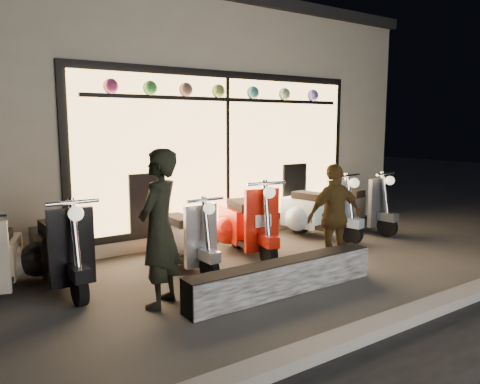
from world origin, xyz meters
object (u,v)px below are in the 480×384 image
(man, at_px, (159,229))
(scooter_silver, at_px, (181,238))
(scooter_red, at_px, (245,223))
(graffiti_barrier, at_px, (283,277))
(woman, at_px, (335,216))

(man, bearing_deg, scooter_silver, -167.10)
(scooter_red, distance_m, man, 2.41)
(scooter_silver, xyz_separation_m, man, (-0.83, -1.12, 0.46))
(scooter_silver, relative_size, scooter_red, 0.88)
(graffiti_barrier, relative_size, scooter_silver, 1.82)
(scooter_red, relative_size, woman, 1.11)
(graffiti_barrier, height_order, man, man)
(graffiti_barrier, distance_m, scooter_red, 1.87)
(graffiti_barrier, bearing_deg, scooter_silver, 108.06)
(graffiti_barrier, relative_size, woman, 1.78)
(scooter_silver, height_order, scooter_red, scooter_red)
(scooter_silver, bearing_deg, scooter_red, 5.05)
(woman, bearing_deg, scooter_red, -57.37)
(graffiti_barrier, distance_m, woman, 1.38)
(scooter_red, height_order, man, man)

